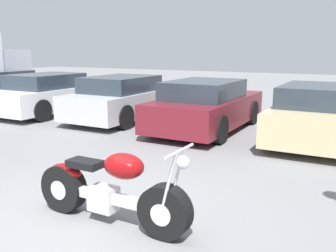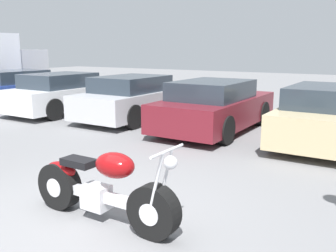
% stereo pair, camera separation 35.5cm
% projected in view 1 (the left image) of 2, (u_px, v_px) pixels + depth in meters
% --- Properties ---
extents(ground_plane, '(60.00, 60.00, 0.00)m').
position_uv_depth(ground_plane, '(79.00, 224.00, 4.54)').
color(ground_plane, slate).
extents(motorcycle, '(2.14, 0.62, 1.06)m').
position_uv_depth(motorcycle, '(109.00, 190.00, 4.51)').
color(motorcycle, black).
rests_on(motorcycle, ground_plane).
extents(parked_car_blue, '(1.87, 4.11, 1.30)m').
position_uv_depth(parked_car_blue, '(3.00, 89.00, 13.75)').
color(parked_car_blue, '#2D479E').
rests_on(parked_car_blue, ground_plane).
extents(parked_car_white, '(1.87, 4.11, 1.30)m').
position_uv_depth(parked_car_white, '(51.00, 94.00, 12.21)').
color(parked_car_white, white).
rests_on(parked_car_white, ground_plane).
extents(parked_car_silver, '(1.87, 4.11, 1.30)m').
position_uv_depth(parked_car_silver, '(125.00, 99.00, 11.17)').
color(parked_car_silver, '#BCBCC1').
rests_on(parked_car_silver, ground_plane).
extents(parked_car_maroon, '(1.87, 4.11, 1.30)m').
position_uv_depth(parked_car_maroon, '(206.00, 106.00, 9.69)').
color(parked_car_maroon, maroon).
rests_on(parked_car_maroon, ground_plane).
extents(parked_car_champagne, '(1.87, 4.11, 1.30)m').
position_uv_depth(parked_car_champagne, '(320.00, 114.00, 8.52)').
color(parked_car_champagne, '#C6B284').
rests_on(parked_car_champagne, ground_plane).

